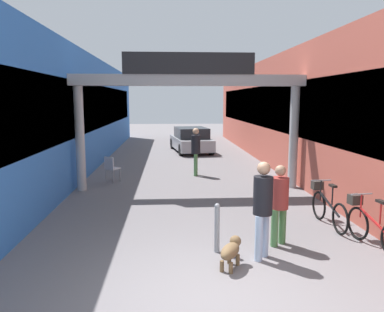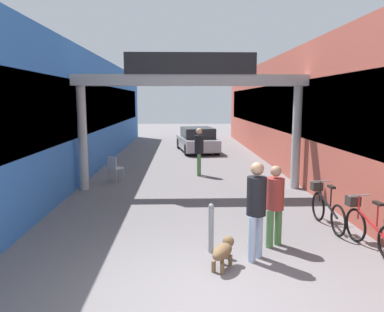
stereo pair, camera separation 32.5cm
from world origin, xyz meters
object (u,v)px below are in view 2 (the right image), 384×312
at_px(pedestrian_with_dog, 256,204).
at_px(pedestrian_companion, 275,201).
at_px(dog_on_leash, 223,251).
at_px(bicycle_black_second, 326,207).
at_px(pedestrian_carrying_crate, 199,148).
at_px(cafe_chair_aluminium_nearer, 114,166).
at_px(bollard_post_metal, 211,228).
at_px(parked_car_silver, 197,140).
at_px(bicycle_red_nearest, 368,227).

height_order(pedestrian_with_dog, pedestrian_companion, pedestrian_with_dog).
xyz_separation_m(dog_on_leash, bicycle_black_second, (2.51, 2.03, 0.14)).
relative_size(pedestrian_carrying_crate, bicycle_black_second, 1.05).
height_order(pedestrian_carrying_crate, dog_on_leash, pedestrian_carrying_crate).
bearing_deg(cafe_chair_aluminium_nearer, dog_on_leash, -66.21).
distance_m(pedestrian_with_dog, bollard_post_metal, 0.98).
bearing_deg(parked_car_silver, bicycle_black_second, -79.32).
bearing_deg(bicycle_red_nearest, parked_car_silver, 100.91).
bearing_deg(dog_on_leash, parked_car_silver, 89.26).
distance_m(bollard_post_metal, cafe_chair_aluminium_nearer, 6.79).
relative_size(bicycle_red_nearest, cafe_chair_aluminium_nearer, 1.89).
distance_m(bicycle_black_second, parked_car_silver, 12.56).
bearing_deg(dog_on_leash, bicycle_red_nearest, 14.26).
relative_size(pedestrian_companion, cafe_chair_aluminium_nearer, 1.77).
bearing_deg(pedestrian_carrying_crate, pedestrian_with_dog, -85.20).
relative_size(dog_on_leash, bicycle_black_second, 0.40).
xyz_separation_m(bicycle_black_second, cafe_chair_aluminium_nearer, (-5.52, 4.79, 0.10)).
distance_m(pedestrian_companion, cafe_chair_aluminium_nearer, 7.18).
bearing_deg(pedestrian_with_dog, cafe_chair_aluminium_nearer, 119.04).
relative_size(pedestrian_companion, bicycle_black_second, 0.93).
bearing_deg(bicycle_black_second, pedestrian_carrying_crate, 113.70).
distance_m(dog_on_leash, bicycle_red_nearest, 2.91).
bearing_deg(pedestrian_companion, parked_car_silver, 93.81).
distance_m(dog_on_leash, parked_car_silver, 14.37).
height_order(bicycle_red_nearest, bollard_post_metal, bicycle_red_nearest).
bearing_deg(bollard_post_metal, cafe_chair_aluminium_nearer, 114.82).
bearing_deg(dog_on_leash, bicycle_black_second, 38.93).
height_order(bollard_post_metal, parked_car_silver, parked_car_silver).
bearing_deg(pedestrian_companion, bicycle_black_second, 37.64).
height_order(pedestrian_companion, cafe_chair_aluminium_nearer, pedestrian_companion).
relative_size(pedestrian_with_dog, parked_car_silver, 0.42).
xyz_separation_m(pedestrian_with_dog, cafe_chair_aluminium_nearer, (-3.61, 6.50, -0.47)).
bearing_deg(cafe_chair_aluminium_nearer, bicycle_black_second, -40.94).
xyz_separation_m(pedestrian_companion, pedestrian_carrying_crate, (-1.11, 6.89, 0.13)).
bearing_deg(parked_car_silver, pedestrian_with_dog, -88.31).
relative_size(bicycle_red_nearest, parked_car_silver, 0.40).
xyz_separation_m(dog_on_leash, parked_car_silver, (0.19, 14.37, 0.34)).
bearing_deg(bicycle_red_nearest, bollard_post_metal, -178.87).
relative_size(pedestrian_carrying_crate, bollard_post_metal, 1.91).
relative_size(bicycle_black_second, bollard_post_metal, 1.82).
height_order(pedestrian_with_dog, bollard_post_metal, pedestrian_with_dog).
xyz_separation_m(bollard_post_metal, cafe_chair_aluminium_nearer, (-2.85, 6.16, 0.07)).
relative_size(pedestrian_with_dog, bicycle_black_second, 1.03).
bearing_deg(pedestrian_companion, bicycle_red_nearest, -6.91).
bearing_deg(cafe_chair_aluminium_nearer, pedestrian_carrying_crate, 18.64).
height_order(pedestrian_carrying_crate, bicycle_red_nearest, pedestrian_carrying_crate).
xyz_separation_m(pedestrian_with_dog, bollard_post_metal, (-0.76, 0.34, -0.53)).
bearing_deg(pedestrian_carrying_crate, bollard_post_metal, -91.02).
bearing_deg(parked_car_silver, dog_on_leash, -90.74).
relative_size(pedestrian_with_dog, pedestrian_companion, 1.11).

